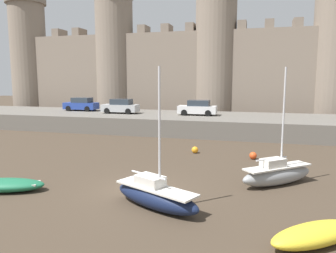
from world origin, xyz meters
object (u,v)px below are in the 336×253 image
at_px(sailboat_near_channel_right, 155,195).
at_px(car_quay_west, 198,108).
at_px(car_quay_centre_east, 121,106).
at_px(sailboat_midflat_centre, 277,174).
at_px(rowboat_midflat_right, 4,185).
at_px(rowboat_foreground_centre, 316,234).
at_px(mooring_buoy_near_channel, 195,150).
at_px(mooring_buoy_off_centre, 253,156).
at_px(car_quay_east, 81,104).

bearing_deg(sailboat_near_channel_right, car_quay_west, 95.50).
relative_size(car_quay_west, car_quay_centre_east, 1.00).
height_order(sailboat_midflat_centre, rowboat_midflat_right, sailboat_midflat_centre).
xyz_separation_m(sailboat_near_channel_right, car_quay_west, (-2.10, 21.77, 1.91)).
bearing_deg(rowboat_foreground_centre, sailboat_near_channel_right, 165.76).
relative_size(mooring_buoy_near_channel, car_quay_west, 0.12).
distance_m(mooring_buoy_near_channel, car_quay_centre_east, 14.98).
bearing_deg(rowboat_foreground_centre, rowboat_midflat_right, 173.35).
bearing_deg(rowboat_foreground_centre, mooring_buoy_near_channel, 117.29).
distance_m(sailboat_near_channel_right, mooring_buoy_off_centre, 10.92).
xyz_separation_m(mooring_buoy_near_channel, car_quay_west, (-1.75, 10.78, 2.24)).
height_order(car_quay_west, car_quay_centre_east, same).
distance_m(car_quay_west, car_quay_centre_east, 8.79).
bearing_deg(rowboat_foreground_centre, sailboat_midflat_centre, 98.25).
bearing_deg(rowboat_foreground_centre, car_quay_east, 133.02).
xyz_separation_m(mooring_buoy_off_centre, car_quay_west, (-6.02, 11.58, 2.23)).
bearing_deg(car_quay_centre_east, mooring_buoy_near_channel, -44.63).
relative_size(sailboat_near_channel_right, sailboat_midflat_centre, 0.98).
bearing_deg(rowboat_midflat_right, rowboat_foreground_centre, -6.65).
distance_m(sailboat_midflat_centre, car_quay_east, 28.67).
height_order(sailboat_midflat_centre, car_quay_centre_east, sailboat_midflat_centre).
xyz_separation_m(mooring_buoy_off_centre, car_quay_east, (-20.72, 12.83, 2.23)).
distance_m(rowboat_midflat_right, car_quay_centre_east, 21.63).
xyz_separation_m(rowboat_foreground_centre, car_quay_east, (-22.93, 24.58, 2.12)).
bearing_deg(car_quay_west, mooring_buoy_near_channel, -80.76).
xyz_separation_m(rowboat_midflat_right, car_quay_east, (-8.88, 22.94, 2.16)).
bearing_deg(mooring_buoy_off_centre, sailboat_midflat_centre, -76.59).
relative_size(rowboat_midflat_right, mooring_buoy_near_channel, 8.38).
height_order(rowboat_midflat_right, car_quay_east, car_quay_east).
height_order(sailboat_near_channel_right, rowboat_midflat_right, sailboat_near_channel_right).
bearing_deg(sailboat_midflat_centre, rowboat_midflat_right, -160.45).
bearing_deg(mooring_buoy_near_channel, car_quay_east, 143.84).
height_order(rowboat_foreground_centre, car_quay_west, car_quay_west).
distance_m(sailboat_near_channel_right, sailboat_midflat_centre, 7.05).
bearing_deg(car_quay_west, sailboat_midflat_centre, -66.75).
xyz_separation_m(mooring_buoy_off_centre, mooring_buoy_near_channel, (-4.26, 0.80, -0.00)).
xyz_separation_m(mooring_buoy_near_channel, car_quay_centre_east, (-10.54, 10.40, 2.24)).
xyz_separation_m(car_quay_east, car_quay_centre_east, (5.92, -1.62, 0.00)).
bearing_deg(mooring_buoy_near_channel, car_quay_west, 99.24).
relative_size(sailboat_near_channel_right, rowboat_midflat_right, 1.43).
relative_size(car_quay_east, car_quay_centre_east, 1.00).
bearing_deg(car_quay_west, sailboat_near_channel_right, -84.50).
height_order(mooring_buoy_off_centre, car_quay_west, car_quay_west).
xyz_separation_m(sailboat_near_channel_right, mooring_buoy_off_centre, (3.92, 10.19, -0.32)).
relative_size(mooring_buoy_near_channel, car_quay_east, 0.12).
height_order(rowboat_midflat_right, mooring_buoy_off_centre, rowboat_midflat_right).
relative_size(sailboat_near_channel_right, car_quay_east, 1.47).
height_order(car_quay_east, car_quay_west, same).
bearing_deg(car_quay_centre_east, rowboat_foreground_centre, -53.45).
bearing_deg(mooring_buoy_off_centre, car_quay_east, 148.23).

